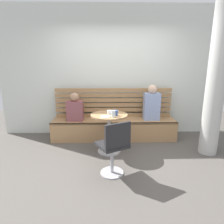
% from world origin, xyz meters
% --- Properties ---
extents(ground, '(8.00, 8.00, 0.00)m').
position_xyz_m(ground, '(0.00, 0.00, 0.00)').
color(ground, '#514C47').
extents(back_wall, '(5.20, 0.10, 2.90)m').
position_xyz_m(back_wall, '(0.00, 1.64, 1.45)').
color(back_wall, silver).
rests_on(back_wall, ground).
extents(concrete_pillar, '(0.32, 0.32, 2.80)m').
position_xyz_m(concrete_pillar, '(1.75, 0.45, 1.40)').
color(concrete_pillar, '#B2B2AD').
rests_on(concrete_pillar, ground).
extents(booth_bench, '(2.70, 0.52, 0.44)m').
position_xyz_m(booth_bench, '(0.00, 1.20, 0.22)').
color(booth_bench, '#A87C51').
rests_on(booth_bench, ground).
extents(booth_backrest, '(2.65, 0.04, 0.67)m').
position_xyz_m(booth_backrest, '(0.00, 1.44, 0.78)').
color(booth_backrest, '#9A7249').
rests_on(booth_backrest, booth_bench).
extents(cafe_table, '(0.68, 0.68, 0.74)m').
position_xyz_m(cafe_table, '(-0.11, 0.53, 0.52)').
color(cafe_table, '#ADADB2').
rests_on(cafe_table, ground).
extents(white_chair, '(0.54, 0.54, 0.85)m').
position_xyz_m(white_chair, '(-0.05, -0.28, 0.46)').
color(white_chair, '#ADADB2').
rests_on(white_chair, ground).
extents(person_adult, '(0.34, 0.22, 0.77)m').
position_xyz_m(person_adult, '(0.82, 1.19, 0.78)').
color(person_adult, '#8C9EC6').
rests_on(person_adult, booth_bench).
extents(person_child_left, '(0.34, 0.22, 0.61)m').
position_xyz_m(person_child_left, '(-0.84, 1.16, 0.71)').
color(person_child_left, brown).
rests_on(person_child_left, booth_bench).
extents(cup_ceramic_white, '(0.08, 0.08, 0.07)m').
position_xyz_m(cup_ceramic_white, '(-0.11, 0.54, 0.78)').
color(cup_ceramic_white, white).
rests_on(cup_ceramic_white, cafe_table).
extents(cup_glass_tall, '(0.07, 0.07, 0.12)m').
position_xyz_m(cup_glass_tall, '(-0.04, 0.33, 0.80)').
color(cup_glass_tall, silver).
rests_on(cup_glass_tall, cafe_table).
extents(cup_mug_blue, '(0.08, 0.08, 0.09)m').
position_xyz_m(cup_mug_blue, '(-0.00, 0.44, 0.79)').
color(cup_mug_blue, '#3D5B9E').
rests_on(cup_mug_blue, cafe_table).
extents(plate_small, '(0.17, 0.17, 0.01)m').
position_xyz_m(plate_small, '(-0.18, 0.35, 0.75)').
color(plate_small, white).
rests_on(plate_small, cafe_table).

